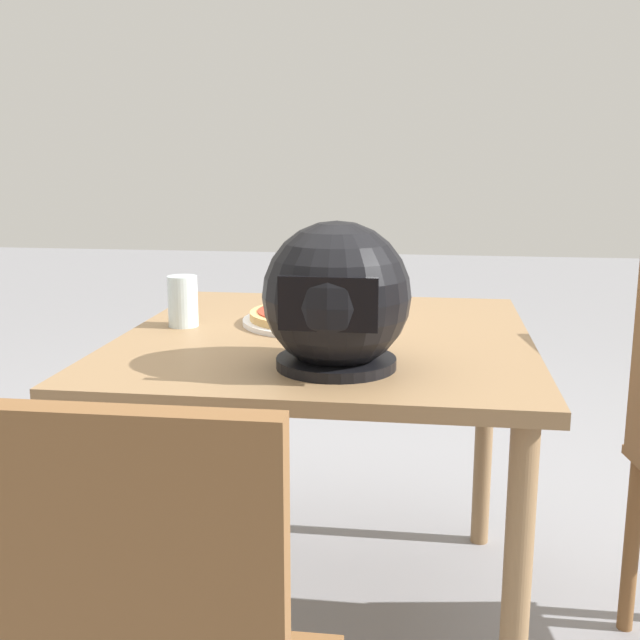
% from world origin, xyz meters
% --- Properties ---
extents(ground_plane, '(14.00, 14.00, 0.00)m').
position_xyz_m(ground_plane, '(0.00, 0.00, 0.00)').
color(ground_plane, gray).
extents(dining_table, '(0.90, 0.98, 0.70)m').
position_xyz_m(dining_table, '(0.00, 0.00, 0.62)').
color(dining_table, olive).
rests_on(dining_table, ground).
extents(pizza_plate, '(0.34, 0.34, 0.01)m').
position_xyz_m(pizza_plate, '(0.04, -0.10, 0.71)').
color(pizza_plate, white).
rests_on(pizza_plate, dining_table).
extents(pizza, '(0.31, 0.31, 0.06)m').
position_xyz_m(pizza, '(0.04, -0.10, 0.73)').
color(pizza, tan).
rests_on(pizza, pizza_plate).
extents(motorcycle_helmet, '(0.28, 0.28, 0.28)m').
position_xyz_m(motorcycle_helmet, '(-0.06, 0.28, 0.84)').
color(motorcycle_helmet, black).
rests_on(motorcycle_helmet, dining_table).
extents(drinking_glass, '(0.07, 0.07, 0.12)m').
position_xyz_m(drinking_glass, '(0.34, -0.03, 0.76)').
color(drinking_glass, silver).
rests_on(drinking_glass, dining_table).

